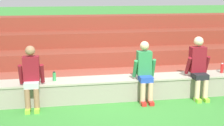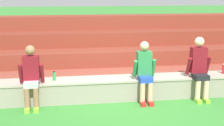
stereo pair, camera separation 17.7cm
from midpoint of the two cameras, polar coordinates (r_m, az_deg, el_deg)
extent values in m
plane|color=#388433|center=(6.70, 2.45, -7.33)|extent=(80.00, 80.00, 0.00)
cube|color=gray|center=(6.86, 2.00, -4.68)|extent=(9.45, 0.53, 0.48)
cube|color=#ABA28E|center=(6.79, 2.02, -2.89)|extent=(9.49, 0.57, 0.04)
cube|color=brown|center=(7.66, 0.73, -3.01)|extent=(12.96, 0.79, 0.40)
cube|color=maroon|center=(8.36, -0.24, -0.17)|extent=(12.96, 0.79, 0.80)
cube|color=maroon|center=(9.08, -1.06, 2.22)|extent=(12.96, 0.79, 1.20)
cube|color=maroon|center=(9.81, -1.75, 4.26)|extent=(12.96, 0.79, 1.60)
cylinder|color=#996B4C|center=(6.35, -16.36, -6.78)|extent=(0.11, 0.11, 0.48)
cylinder|color=#996B4C|center=(6.33, -14.75, -6.74)|extent=(0.11, 0.11, 0.48)
cube|color=#8CD833|center=(6.38, -16.28, -8.58)|extent=(0.10, 0.22, 0.08)
cube|color=#8CD833|center=(6.36, -14.67, -8.55)|extent=(0.10, 0.22, 0.08)
cube|color=#B2B2B7|center=(6.36, -15.62, -3.89)|extent=(0.29, 0.30, 0.12)
cube|color=maroon|center=(6.38, -15.69, -0.99)|extent=(0.32, 0.20, 0.50)
sphere|color=#996B4C|center=(6.30, -15.91, 2.25)|extent=(0.20, 0.20, 0.20)
cylinder|color=maroon|center=(6.42, -17.53, -2.07)|extent=(0.08, 0.20, 0.43)
cylinder|color=maroon|center=(6.37, -13.76, -1.94)|extent=(0.08, 0.22, 0.42)
cylinder|color=#DBAD89|center=(6.50, 5.03, -5.76)|extent=(0.11, 0.11, 0.48)
cylinder|color=#DBAD89|center=(6.55, 6.46, -5.67)|extent=(0.11, 0.11, 0.48)
cube|color=red|center=(6.54, 5.08, -7.53)|extent=(0.10, 0.22, 0.08)
cube|color=red|center=(6.58, 6.51, -7.42)|extent=(0.10, 0.22, 0.08)
cube|color=#2347B2|center=(6.54, 5.54, -2.95)|extent=(0.28, 0.29, 0.12)
cube|color=#2D7F47|center=(6.60, 5.27, 0.02)|extent=(0.31, 0.20, 0.52)
sphere|color=#DBAD89|center=(6.52, 5.35, 3.24)|extent=(0.20, 0.20, 0.20)
cylinder|color=#2D7F47|center=(6.56, 3.58, -1.08)|extent=(0.08, 0.24, 0.42)
cylinder|color=#2D7F47|center=(6.66, 6.98, -0.93)|extent=(0.08, 0.21, 0.42)
cylinder|color=beige|center=(6.89, 15.02, -5.06)|extent=(0.11, 0.11, 0.48)
cylinder|color=beige|center=(6.97, 16.42, -4.94)|extent=(0.11, 0.11, 0.48)
cube|color=#8CD833|center=(6.93, 15.05, -6.72)|extent=(0.10, 0.22, 0.08)
cube|color=#8CD833|center=(7.00, 16.46, -6.59)|extent=(0.10, 0.22, 0.08)
cube|color=black|center=(6.95, 15.45, -2.39)|extent=(0.31, 0.30, 0.12)
cube|color=maroon|center=(7.02, 15.05, 0.65)|extent=(0.34, 0.20, 0.57)
sphere|color=beige|center=(6.94, 15.26, 3.95)|extent=(0.21, 0.21, 0.21)
cylinder|color=maroon|center=(6.94, 13.40, -0.48)|extent=(0.08, 0.24, 0.42)
cylinder|color=maroon|center=(7.13, 16.66, -0.33)|extent=(0.08, 0.21, 0.42)
cylinder|color=red|center=(7.55, 19.32, -0.96)|extent=(0.07, 0.07, 0.21)
cylinder|color=white|center=(7.53, 19.39, -0.09)|extent=(0.04, 0.04, 0.02)
cylinder|color=green|center=(6.64, -11.53, -2.54)|extent=(0.07, 0.07, 0.18)
cylinder|color=black|center=(6.61, -11.57, -1.69)|extent=(0.04, 0.04, 0.02)
camera|label=1|loc=(0.09, -90.77, -0.18)|focal=48.68mm
camera|label=2|loc=(0.09, 89.23, 0.18)|focal=48.68mm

